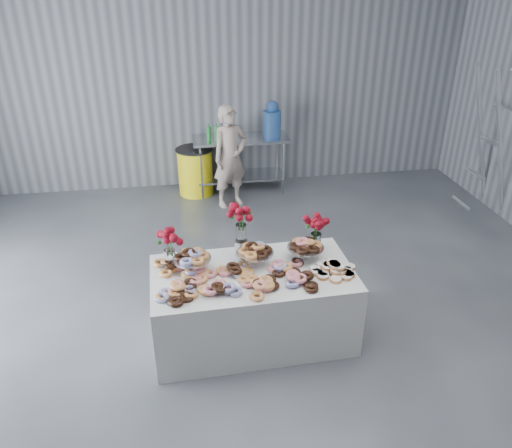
{
  "coord_description": "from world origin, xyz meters",
  "views": [
    {
      "loc": [
        -0.6,
        -3.41,
        3.32
      ],
      "look_at": [
        0.09,
        1.0,
        0.99
      ],
      "focal_mm": 35.0,
      "sensor_mm": 36.0,
      "label": 1
    }
  ],
  "objects": [
    {
      "name": "ground",
      "position": [
        0.0,
        0.0,
        0.0
      ],
      "size": [
        9.0,
        9.0,
        0.0
      ],
      "primitive_type": "plane",
      "color": "#3A3C42",
      "rests_on": "ground"
    },
    {
      "name": "room_walls",
      "position": [
        -0.27,
        0.07,
        2.64
      ],
      "size": [
        8.04,
        9.04,
        4.02
      ],
      "color": "slate",
      "rests_on": "ground"
    },
    {
      "name": "display_table",
      "position": [
        -0.02,
        0.48,
        0.38
      ],
      "size": [
        1.93,
        1.06,
        0.75
      ],
      "primitive_type": "cube",
      "rotation": [
        0.0,
        0.0,
        0.03
      ],
      "color": "silver",
      "rests_on": "ground"
    },
    {
      "name": "prep_table",
      "position": [
        0.33,
        4.1,
        0.62
      ],
      "size": [
        1.5,
        0.6,
        0.9
      ],
      "color": "silver",
      "rests_on": "ground"
    },
    {
      "name": "donut_mounds",
      "position": [
        -0.02,
        0.43,
        0.8
      ],
      "size": [
        1.83,
        0.86,
        0.09
      ],
      "primitive_type": null,
      "rotation": [
        0.0,
        0.0,
        0.03
      ],
      "color": "#E0A952",
      "rests_on": "display_table"
    },
    {
      "name": "cake_stand_left",
      "position": [
        -0.57,
        0.61,
        0.89
      ],
      "size": [
        0.36,
        0.36,
        0.17
      ],
      "color": "silver",
      "rests_on": "display_table"
    },
    {
      "name": "cake_stand_mid",
      "position": [
        0.03,
        0.63,
        0.89
      ],
      "size": [
        0.36,
        0.36,
        0.17
      ],
      "color": "silver",
      "rests_on": "display_table"
    },
    {
      "name": "cake_stand_right",
      "position": [
        0.53,
        0.65,
        0.89
      ],
      "size": [
        0.36,
        0.36,
        0.17
      ],
      "color": "silver",
      "rests_on": "display_table"
    },
    {
      "name": "danish_pile",
      "position": [
        0.74,
        0.36,
        0.81
      ],
      "size": [
        0.48,
        0.48,
        0.11
      ],
      "primitive_type": null,
      "color": "white",
      "rests_on": "display_table"
    },
    {
      "name": "bouquet_left",
      "position": [
        -0.78,
        0.71,
        1.05
      ],
      "size": [
        0.26,
        0.26,
        0.42
      ],
      "color": "white",
      "rests_on": "display_table"
    },
    {
      "name": "bouquet_right",
      "position": [
        0.67,
        0.81,
        1.05
      ],
      "size": [
        0.26,
        0.26,
        0.42
      ],
      "color": "white",
      "rests_on": "display_table"
    },
    {
      "name": "bouquet_center",
      "position": [
        -0.08,
        0.83,
        1.13
      ],
      "size": [
        0.26,
        0.26,
        0.57
      ],
      "color": "silver",
      "rests_on": "display_table"
    },
    {
      "name": "water_jug",
      "position": [
        0.83,
        4.1,
        1.15
      ],
      "size": [
        0.28,
        0.28,
        0.55
      ],
      "color": "#3A72C6",
      "rests_on": "prep_table"
    },
    {
      "name": "drink_bottles",
      "position": [
        0.01,
        4.0,
        1.04
      ],
      "size": [
        0.54,
        0.08,
        0.27
      ],
      "primitive_type": null,
      "color": "#268C33",
      "rests_on": "prep_table"
    },
    {
      "name": "person",
      "position": [
        0.11,
        3.59,
        0.77
      ],
      "size": [
        0.66,
        0.57,
        1.54
      ],
      "primitive_type": "imported",
      "rotation": [
        0.0,
        0.0,
        0.42
      ],
      "color": "#CC8C93",
      "rests_on": "ground"
    },
    {
      "name": "trash_barrel",
      "position": [
        -0.4,
        4.1,
        0.38
      ],
      "size": [
        0.59,
        0.59,
        0.75
      ],
      "rotation": [
        0.0,
        0.0,
        0.31
      ],
      "color": "yellow",
      "rests_on": "ground"
    },
    {
      "name": "stepladder",
      "position": [
        3.75,
        2.82,
        1.08
      ],
      "size": [
        0.8,
        0.53,
        2.14
      ],
      "primitive_type": null,
      "rotation": [
        0.0,
        -0.27,
        0.0
      ],
      "color": "silver",
      "rests_on": "ground"
    }
  ]
}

